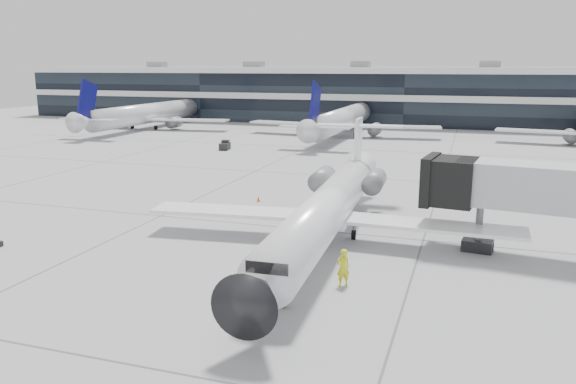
% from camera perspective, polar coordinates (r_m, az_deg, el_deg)
% --- Properties ---
extents(ground, '(220.00, 220.00, 0.00)m').
position_cam_1_polar(ground, '(40.72, -0.60, -3.60)').
color(ground, gray).
rests_on(ground, ground).
extents(terminal, '(170.00, 22.00, 10.00)m').
position_cam_1_polar(terminal, '(119.83, 12.31, 9.32)').
color(terminal, black).
rests_on(terminal, ground).
extents(bg_jet_left, '(32.00, 40.00, 9.60)m').
position_cam_1_polar(bg_jet_left, '(109.15, -13.85, 6.31)').
color(bg_jet_left, silver).
rests_on(bg_jet_left, ground).
extents(bg_jet_center, '(32.00, 40.00, 9.60)m').
position_cam_1_polar(bg_jet_center, '(94.96, 5.57, 5.71)').
color(bg_jet_center, silver).
rests_on(bg_jet_center, ground).
extents(regional_jet, '(24.71, 30.81, 7.12)m').
position_cam_1_polar(regional_jet, '(36.70, 4.12, -1.53)').
color(regional_jet, white).
rests_on(regional_jet, ground).
extents(ramp_worker, '(0.89, 0.86, 2.06)m').
position_cam_1_polar(ramp_worker, '(29.99, 5.62, -7.64)').
color(ramp_worker, yellow).
rests_on(ramp_worker, ground).
extents(traffic_cone, '(0.39, 0.39, 0.49)m').
position_cam_1_polar(traffic_cone, '(48.34, -3.03, -0.72)').
color(traffic_cone, '#FF5E0D').
rests_on(traffic_cone, ground).
extents(far_tug, '(1.52, 2.20, 1.29)m').
position_cam_1_polar(far_tug, '(79.01, -6.42, 4.72)').
color(far_tug, black).
rests_on(far_tug, ground).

